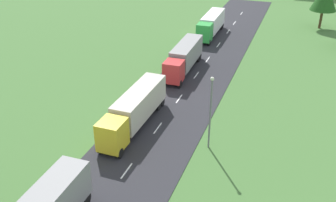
% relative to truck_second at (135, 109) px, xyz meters
% --- Properties ---
extents(road, '(10.00, 140.00, 0.06)m').
position_rel_truck_second_xyz_m(road, '(2.51, -6.75, -2.17)').
color(road, '#2B2B30').
rests_on(road, ground).
extents(lane_marking_centre, '(0.16, 122.85, 0.01)m').
position_rel_truck_second_xyz_m(lane_marking_centre, '(2.51, -10.23, -2.14)').
color(lane_marking_centre, white).
rests_on(lane_marking_centre, road).
extents(truck_second, '(2.62, 12.77, 3.76)m').
position_rel_truck_second_xyz_m(truck_second, '(0.00, 0.00, 0.00)').
color(truck_second, yellow).
rests_on(truck_second, road).
extents(truck_third, '(2.76, 12.13, 3.75)m').
position_rel_truck_second_xyz_m(truck_third, '(0.32, 16.60, -0.02)').
color(truck_third, red).
rests_on(truck_third, road).
extents(truck_fourth, '(2.62, 11.97, 3.70)m').
position_rel_truck_second_xyz_m(truck_fourth, '(-0.08, 33.80, -0.02)').
color(truck_fourth, green).
rests_on(truck_fourth, road).
extents(lamppost_second, '(0.36, 0.36, 7.82)m').
position_rel_truck_second_xyz_m(lamppost_second, '(8.65, -1.15, 2.18)').
color(lamppost_second, slate).
rests_on(lamppost_second, ground).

